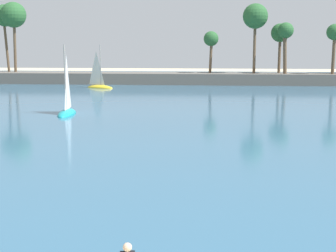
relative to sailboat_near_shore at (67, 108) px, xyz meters
The scene contains 4 objects.
sea 25.41m from the sailboat_near_shore, 63.99° to the left, with size 220.00×106.84×0.06m, color #33607F.
palm_headland 38.08m from the sailboat_near_shore, 72.87° to the left, with size 116.95×6.22×13.10m.
sailboat_near_shore is the anchor object (origin of this frame).
sailboat_toward_headland 27.64m from the sailboat_near_shore, 97.00° to the left, with size 4.69×3.31×6.63m.
Camera 1 is at (1.50, -3.51, 6.05)m, focal length 52.30 mm.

